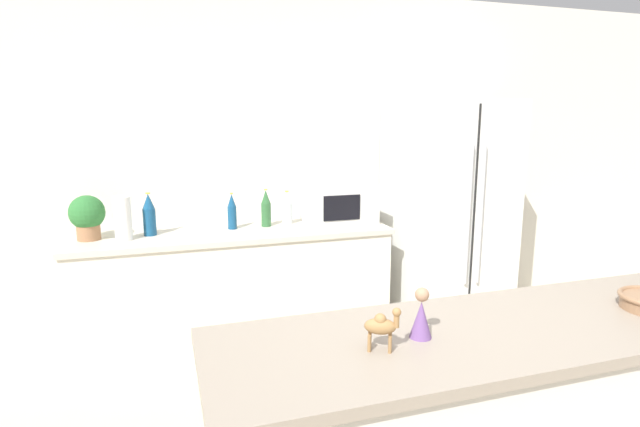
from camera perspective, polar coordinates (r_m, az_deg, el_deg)
wall_back at (r=3.77m, az=-4.01°, el=5.25°), size 8.00×0.06×2.55m
back_counter at (r=3.55m, az=-9.60°, el=-8.91°), size 2.10×0.63×0.90m
refrigerator at (r=3.93m, az=14.32°, el=-0.56°), size 0.83×0.70×1.77m
potted_plant at (r=3.39m, az=-25.06°, el=-0.21°), size 0.21×0.21×0.28m
paper_towel_roll at (r=3.31m, az=-21.62°, el=-0.52°), size 0.10×0.10×0.27m
microwave at (r=3.59m, az=2.17°, el=1.19°), size 0.48×0.37×0.28m
back_bottle_0 at (r=3.48m, az=-6.19°, el=0.56°), size 0.07×0.07×0.26m
back_bottle_1 at (r=3.43m, az=-10.03°, el=0.19°), size 0.06×0.06×0.25m
back_bottle_2 at (r=3.54m, az=-3.80°, el=0.60°), size 0.08×0.08×0.24m
back_bottle_3 at (r=3.38m, az=-18.94°, el=-0.16°), size 0.08×0.08×0.28m
camel_figurine at (r=1.48m, az=7.07°, el=-12.57°), size 0.11×0.08×0.13m
wise_man_figurine_blue at (r=1.58m, az=11.49°, el=-11.43°), size 0.07×0.07×0.16m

